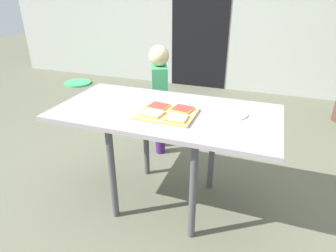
{
  "coord_description": "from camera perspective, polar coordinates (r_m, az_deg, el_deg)",
  "views": [
    {
      "loc": [
        0.63,
        -1.69,
        1.5
      ],
      "look_at": [
        0.02,
        0.0,
        0.64
      ],
      "focal_mm": 31.03,
      "sensor_mm": 36.0,
      "label": 1
    }
  ],
  "objects": [
    {
      "name": "house_door",
      "position": [
        4.75,
        6.3,
        19.4
      ],
      "size": [
        0.9,
        0.02,
        2.0
      ],
      "primitive_type": "cube",
      "color": "black",
      "rests_on": "ground"
    },
    {
      "name": "garden_hose_coil",
      "position": [
        5.27,
        -17.29,
        8.06
      ],
      "size": [
        0.44,
        0.44,
        0.03
      ],
      "primitive_type": "cylinder",
      "color": "#3CC567",
      "rests_on": "ground"
    },
    {
      "name": "pizza_slice_near_left",
      "position": [
        1.85,
        -3.0,
        2.51
      ],
      "size": [
        0.14,
        0.13,
        0.02
      ],
      "color": "#E89A54",
      "rests_on": "cutting_board"
    },
    {
      "name": "plate_white_right",
      "position": [
        1.93,
        12.5,
        2.34
      ],
      "size": [
        0.19,
        0.19,
        0.01
      ],
      "primitive_type": "cylinder",
      "color": "white",
      "rests_on": "dining_table"
    },
    {
      "name": "ground_plane",
      "position": [
        2.35,
        -0.39,
        -14.26
      ],
      "size": [
        16.0,
        16.0,
        0.0
      ],
      "primitive_type": "plane",
      "color": "#62624E"
    },
    {
      "name": "cutting_board",
      "position": [
        1.88,
        -0.23,
        2.42
      ],
      "size": [
        0.37,
        0.3,
        0.02
      ],
      "primitive_type": "cube",
      "color": "tan",
      "rests_on": "dining_table"
    },
    {
      "name": "pizza_slice_far_right",
      "position": [
        1.91,
        2.87,
        3.36
      ],
      "size": [
        0.14,
        0.13,
        0.02
      ],
      "color": "#E89A54",
      "rests_on": "cutting_board"
    },
    {
      "name": "dining_table",
      "position": [
        1.98,
        -0.45,
        1.07
      ],
      "size": [
        1.49,
        0.75,
        0.76
      ],
      "color": "#9C9399",
      "rests_on": "ground"
    },
    {
      "name": "child_left",
      "position": [
        2.75,
        -1.7,
        6.69
      ],
      "size": [
        0.23,
        0.28,
        1.04
      ],
      "color": "#431F65",
      "rests_on": "ground"
    },
    {
      "name": "pizza_slice_near_right",
      "position": [
        1.78,
        1.71,
        1.62
      ],
      "size": [
        0.13,
        0.12,
        0.02
      ],
      "color": "#E89A54",
      "rests_on": "cutting_board"
    },
    {
      "name": "pizza_slice_far_left",
      "position": [
        1.96,
        -1.87,
        3.95
      ],
      "size": [
        0.15,
        0.14,
        0.02
      ],
      "color": "#E89A54",
      "rests_on": "cutting_board"
    },
    {
      "name": "house_wall_back",
      "position": [
        4.74,
        13.25,
        22.33
      ],
      "size": [
        8.0,
        0.2,
        2.56
      ],
      "primitive_type": "cube",
      "color": "#ADB2A8",
      "rests_on": "ground"
    }
  ]
}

